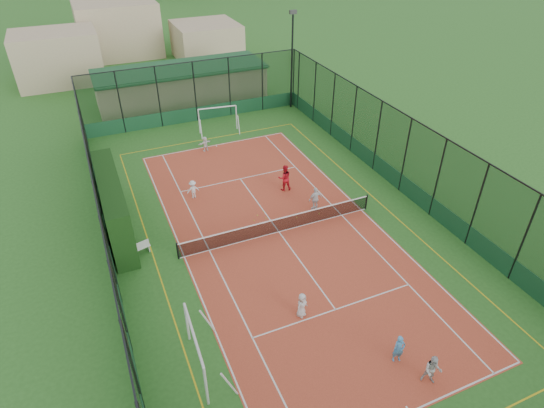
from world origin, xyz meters
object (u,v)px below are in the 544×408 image
(floodlight_ne, at_px, (292,61))
(coach, at_px, (285,178))
(child_far_left, at_px, (193,189))
(child_far_right, at_px, (315,199))
(white_bench, at_px, (135,249))
(futsal_goal_far, at_px, (218,119))
(child_near_right, at_px, (432,370))
(child_near_left, at_px, (302,305))
(child_far_back, at_px, (205,144))
(futsal_goal_near, at_px, (196,352))
(child_near_mid, at_px, (399,349))
(clubhouse, at_px, (181,84))

(floodlight_ne, xyz_separation_m, coach, (-6.42, -12.59, -3.24))
(child_far_left, distance_m, child_far_right, 7.68)
(floodlight_ne, height_order, white_bench, floodlight_ne)
(futsal_goal_far, distance_m, child_near_right, 25.40)
(child_near_left, bearing_deg, white_bench, 102.47)
(child_far_right, bearing_deg, child_far_left, -37.09)
(coach, bearing_deg, floodlight_ne, -107.58)
(child_near_left, xyz_separation_m, coach, (3.78, 10.07, 0.24))
(child_near_left, distance_m, child_near_right, 5.93)
(floodlight_ne, relative_size, child_far_right, 5.40)
(futsal_goal_far, relative_size, coach, 1.78)
(child_far_back, bearing_deg, white_bench, 40.05)
(futsal_goal_far, bearing_deg, white_bench, -116.50)
(futsal_goal_near, height_order, child_near_right, futsal_goal_near)
(child_near_mid, xyz_separation_m, child_far_left, (-4.41, 15.19, -0.07))
(clubhouse, bearing_deg, futsal_goal_near, -102.99)
(child_near_right, height_order, child_far_left, child_near_right)
(child_near_right, bearing_deg, futsal_goal_near, -168.41)
(child_near_mid, relative_size, child_near_right, 0.96)
(futsal_goal_near, distance_m, futsal_goal_far, 22.59)
(white_bench, relative_size, child_far_right, 1.04)
(child_far_left, relative_size, child_far_back, 1.08)
(child_near_left, distance_m, child_far_right, 8.57)
(child_near_mid, xyz_separation_m, child_far_back, (-1.88, 21.11, -0.11))
(child_near_mid, height_order, child_near_right, child_near_right)
(futsal_goal_far, distance_m, coach, 10.33)
(child_near_right, bearing_deg, child_far_back, 134.75)
(child_near_mid, height_order, child_far_left, child_near_mid)
(coach, bearing_deg, clubhouse, -73.66)
(clubhouse, height_order, coach, clubhouse)
(child_near_mid, bearing_deg, child_far_back, 108.62)
(child_near_left, xyz_separation_m, child_near_right, (3.09, -5.06, 0.06))
(futsal_goal_far, bearing_deg, clubhouse, 104.67)
(floodlight_ne, relative_size, coach, 4.69)
(futsal_goal_near, xyz_separation_m, futsal_goal_far, (7.68, 21.24, -0.07))
(clubhouse, height_order, child_far_right, clubhouse)
(white_bench, relative_size, futsal_goal_near, 0.48)
(floodlight_ne, height_order, child_near_mid, floodlight_ne)
(futsal_goal_near, bearing_deg, coach, -36.66)
(clubhouse, height_order, child_near_mid, clubhouse)
(futsal_goal_near, relative_size, child_far_back, 2.98)
(floodlight_ne, height_order, futsal_goal_far, floodlight_ne)
(floodlight_ne, bearing_deg, child_near_mid, -106.23)
(child_near_mid, xyz_separation_m, child_near_right, (0.57, -1.35, 0.03))
(coach, bearing_deg, futsal_goal_far, -74.01)
(child_near_right, xyz_separation_m, child_far_left, (-4.98, 16.54, -0.10))
(clubhouse, xyz_separation_m, futsal_goal_near, (-6.68, -28.98, -0.50))
(child_near_left, xyz_separation_m, child_far_back, (0.64, 17.40, -0.08))
(futsal_goal_far, relative_size, child_far_right, 2.05)
(child_near_left, relative_size, child_near_mid, 0.95)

